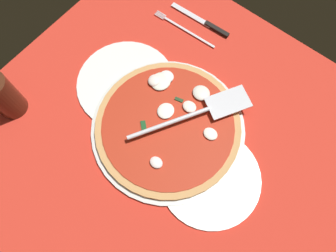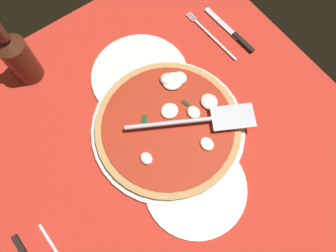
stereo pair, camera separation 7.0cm
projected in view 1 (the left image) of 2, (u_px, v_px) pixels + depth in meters
ground_plane at (163, 143)px, 77.65cm from camera, size 90.20×90.20×0.80cm
checker_pattern at (163, 142)px, 77.23cm from camera, size 90.20×90.20×0.10cm
pizza_pan at (168, 128)px, 77.79cm from camera, size 36.69×36.69×1.24cm
dinner_plate_left at (126, 84)px, 82.30cm from camera, size 24.85×24.85×1.00cm
dinner_plate_right at (210, 178)px, 73.55cm from camera, size 23.05×23.05×1.00cm
pizza at (168, 125)px, 76.62cm from camera, size 34.46×34.46×2.89cm
pizza_server at (197, 113)px, 75.06cm from camera, size 17.98×27.78×1.00cm
place_setting_far at (195, 27)px, 88.80cm from camera, size 20.81×12.19×1.40cm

